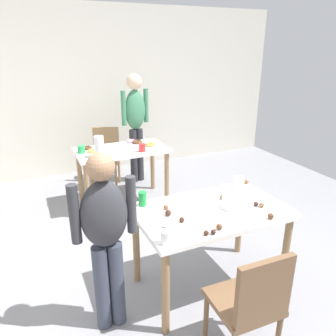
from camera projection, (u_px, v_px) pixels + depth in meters
ground_plane at (189, 279)px, 2.99m from camera, size 6.40×6.40×0.00m
wall_back at (98, 91)px, 5.27m from camera, size 6.40×0.10×2.60m
dining_table_near at (211, 220)px, 2.70m from camera, size 1.21×0.75×0.75m
dining_table_far at (122, 158)px, 4.25m from camera, size 1.16×0.63×0.75m
chair_near_table at (251, 302)px, 2.05m from camera, size 0.41×0.41×0.87m
chair_far_table at (106, 154)px, 4.84m from camera, size 0.53×0.53×0.87m
person_girl_near at (105, 231)px, 2.24m from camera, size 0.45×0.22×1.37m
person_adult_far at (135, 119)px, 4.84m from camera, size 0.45×0.27×1.62m
mixing_bowl at (233, 203)px, 2.68m from camera, size 0.19×0.19×0.08m
soda_can at (143, 199)px, 2.70m from camera, size 0.07×0.07×0.12m
fork_near at (183, 202)px, 2.78m from camera, size 0.17×0.02×0.01m
cup_near_0 at (166, 237)px, 2.18m from camera, size 0.07×0.07×0.10m
cup_near_1 at (238, 182)px, 3.05m from camera, size 0.09×0.09×0.10m
cake_ball_0 at (206, 233)px, 2.29m from camera, size 0.04×0.04×0.04m
cake_ball_1 at (222, 197)px, 2.82m from camera, size 0.04×0.04×0.04m
cake_ball_2 at (166, 207)px, 2.65m from camera, size 0.04×0.04×0.04m
cake_ball_3 at (164, 229)px, 2.34m from camera, size 0.04×0.04×0.04m
cake_ball_4 at (182, 220)px, 2.46m from camera, size 0.04×0.04×0.04m
cake_ball_5 at (262, 205)px, 2.69m from camera, size 0.04×0.04×0.04m
cake_ball_6 at (246, 182)px, 3.14m from camera, size 0.04×0.04×0.04m
cake_ball_7 at (271, 216)px, 2.50m from camera, size 0.05×0.05×0.05m
cake_ball_8 at (219, 227)px, 2.36m from camera, size 0.05×0.05×0.05m
cake_ball_9 at (213, 232)px, 2.30m from camera, size 0.04×0.04×0.04m
cake_ball_10 at (168, 213)px, 2.55m from camera, size 0.05×0.05×0.05m
cake_ball_11 at (256, 204)px, 2.71m from camera, size 0.04×0.04×0.04m
pitcher_far at (99, 147)px, 3.84m from camera, size 0.11×0.11×0.26m
cup_far_0 at (142, 148)px, 4.09m from camera, size 0.08×0.08×0.10m
cup_far_1 at (81, 149)px, 4.04m from camera, size 0.09×0.09×0.09m
donut_far_0 at (88, 148)px, 4.19m from camera, size 0.11×0.11×0.03m
donut_far_1 at (150, 144)px, 4.33m from camera, size 0.13×0.13×0.04m
donut_far_2 at (131, 141)px, 4.50m from camera, size 0.11×0.11×0.03m
donut_far_3 at (137, 142)px, 4.44m from camera, size 0.13×0.13×0.04m
donut_far_4 at (92, 151)px, 4.07m from camera, size 0.12×0.12×0.03m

